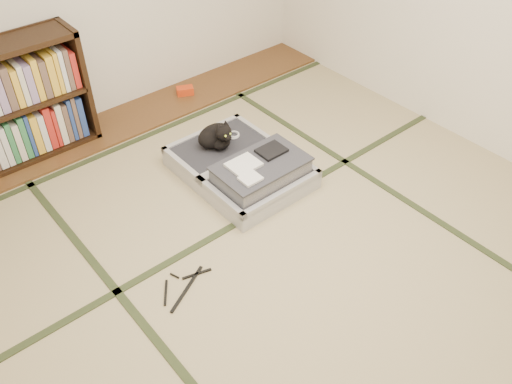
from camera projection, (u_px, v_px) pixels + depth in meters
floor at (285, 251)px, 3.51m from camera, size 4.50×4.50×0.00m
wood_strip at (129, 120)px, 4.67m from camera, size 4.00×0.50×0.02m
red_item at (185, 91)px, 4.95m from camera, size 0.17×0.14×0.07m
room_shell at (295, 40)px, 2.56m from camera, size 4.50×4.50×4.50m
tatami_borders at (237, 211)px, 3.80m from camera, size 4.00×4.50×0.01m
suitcase at (244, 168)px, 4.01m from camera, size 0.74×0.99×0.29m
cat at (217, 136)px, 4.08m from camera, size 0.33×0.33×0.27m
cable_coil at (233, 135)px, 4.25m from camera, size 0.10×0.10×0.02m
hanger at (184, 286)px, 3.29m from camera, size 0.38×0.26×0.01m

